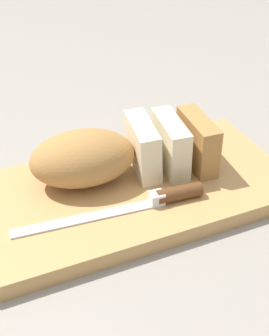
{
  "coord_description": "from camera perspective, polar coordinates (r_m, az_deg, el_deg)",
  "views": [
    {
      "loc": [
        -0.2,
        -0.51,
        0.44
      ],
      "look_at": [
        0.0,
        0.0,
        0.06
      ],
      "focal_mm": 48.37,
      "sensor_mm": 36.0,
      "label": 1
    }
  ],
  "objects": [
    {
      "name": "ground_plane",
      "position": [
        0.7,
        0.0,
        -3.73
      ],
      "size": [
        3.0,
        3.0,
        0.0
      ],
      "primitive_type": "plane",
      "color": "gray"
    },
    {
      "name": "bread_knife",
      "position": [
        0.65,
        2.72,
        -3.94
      ],
      "size": [
        0.28,
        0.03,
        0.02
      ],
      "rotation": [
        0.0,
        0.0,
        3.08
      ],
      "color": "silver",
      "rests_on": "cutting_board"
    },
    {
      "name": "bread_loaf",
      "position": [
        0.68,
        -2.33,
        1.94
      ],
      "size": [
        0.28,
        0.13,
        0.08
      ],
      "rotation": [
        0.0,
        0.0,
        -0.1
      ],
      "color": "#A8753D",
      "rests_on": "cutting_board"
    },
    {
      "name": "cutting_board",
      "position": [
        0.69,
        0.0,
        -2.89
      ],
      "size": [
        0.48,
        0.25,
        0.03
      ],
      "primitive_type": "cube",
      "rotation": [
        0.0,
        0.0,
        0.02
      ],
      "color": "tan",
      "rests_on": "ground_plane"
    },
    {
      "name": "crumb_near_knife",
      "position": [
        0.69,
        -3.89,
        -1.3
      ],
      "size": [
        0.01,
        0.01,
        0.01
      ],
      "primitive_type": "sphere",
      "color": "tan",
      "rests_on": "cutting_board"
    },
    {
      "name": "crumb_near_loaf",
      "position": [
        0.69,
        3.87,
        -1.51
      ],
      "size": [
        0.0,
        0.0,
        0.0
      ],
      "primitive_type": "sphere",
      "color": "tan",
      "rests_on": "cutting_board"
    }
  ]
}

